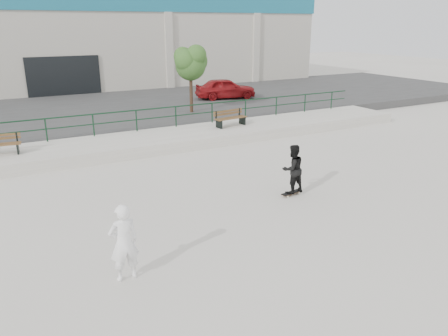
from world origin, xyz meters
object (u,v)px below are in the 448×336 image
skateboard (291,193)px  standing_skater (293,169)px  red_car (225,88)px  bench_right (230,118)px  tree (191,62)px  seated_skater (124,243)px

skateboard → standing_skater: bearing=-9.9°
red_car → skateboard: (-6.01, -15.41, -1.11)m
bench_right → skateboard: size_ratio=2.23×
bench_right → standing_skater: bearing=-113.0°
tree → skateboard: 12.75m
bench_right → skateboard: bearing=-113.0°
tree → red_car: (4.00, 3.25, -2.14)m
bench_right → tree: 4.91m
bench_right → seated_skater: 13.14m
tree → seated_skater: 16.77m
tree → seated_skater: tree is taller
bench_right → standing_skater: standing_skater is taller
tree → seated_skater: size_ratio=2.14×
red_car → standing_skater: red_car is taller
bench_right → seated_skater: seated_skater is taller
tree → seated_skater: bearing=-119.6°
tree → red_car: bearing=39.1°
skateboard → bench_right: bearing=64.9°
standing_skater → tree: bearing=-100.9°
skateboard → red_car: bearing=58.8°
tree → standing_skater: tree is taller
standing_skater → bench_right: bearing=-106.7°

